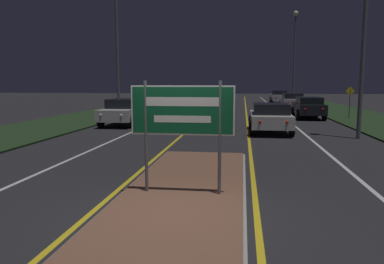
# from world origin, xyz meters

# --- Properties ---
(ground_plane) EXTENTS (160.00, 160.00, 0.00)m
(ground_plane) POSITION_xyz_m (0.00, 0.00, 0.00)
(ground_plane) COLOR #232326
(median_island) EXTENTS (2.70, 9.58, 0.10)m
(median_island) POSITION_xyz_m (0.00, 1.23, 0.04)
(median_island) COLOR #999993
(median_island) RESTS_ON ground_plane
(verge_left) EXTENTS (5.00, 100.00, 0.08)m
(verge_left) POSITION_xyz_m (-9.50, 20.00, 0.04)
(verge_left) COLOR #1E3319
(verge_left) RESTS_ON ground_plane
(verge_right) EXTENTS (5.00, 100.00, 0.08)m
(verge_right) POSITION_xyz_m (9.50, 20.00, 0.04)
(verge_right) COLOR #1E3319
(verge_right) RESTS_ON ground_plane
(centre_line_yellow_left) EXTENTS (0.12, 70.00, 0.01)m
(centre_line_yellow_left) POSITION_xyz_m (-1.54, 25.00, 0.00)
(centre_line_yellow_left) COLOR gold
(centre_line_yellow_left) RESTS_ON ground_plane
(centre_line_yellow_right) EXTENTS (0.12, 70.00, 0.01)m
(centre_line_yellow_right) POSITION_xyz_m (1.54, 25.00, 0.00)
(centre_line_yellow_right) COLOR gold
(centre_line_yellow_right) RESTS_ON ground_plane
(lane_line_white_left) EXTENTS (0.12, 70.00, 0.01)m
(lane_line_white_left) POSITION_xyz_m (-4.20, 25.00, 0.00)
(lane_line_white_left) COLOR silver
(lane_line_white_left) RESTS_ON ground_plane
(lane_line_white_right) EXTENTS (0.12, 70.00, 0.01)m
(lane_line_white_right) POSITION_xyz_m (4.20, 25.00, 0.00)
(lane_line_white_right) COLOR silver
(lane_line_white_right) RESTS_ON ground_plane
(edge_line_white_left) EXTENTS (0.10, 70.00, 0.01)m
(edge_line_white_left) POSITION_xyz_m (-7.20, 25.00, 0.00)
(edge_line_white_left) COLOR silver
(edge_line_white_left) RESTS_ON ground_plane
(edge_line_white_right) EXTENTS (0.10, 70.00, 0.01)m
(edge_line_white_right) POSITION_xyz_m (7.20, 25.00, 0.00)
(edge_line_white_right) COLOR silver
(edge_line_white_right) RESTS_ON ground_plane
(highway_sign) EXTENTS (2.18, 0.07, 2.38)m
(highway_sign) POSITION_xyz_m (0.00, 1.22, 1.77)
(highway_sign) COLOR #56565B
(highway_sign) RESTS_ON median_island
(streetlight_left_near) EXTENTS (0.56, 0.56, 9.56)m
(streetlight_left_near) POSITION_xyz_m (-6.67, 16.76, 6.34)
(streetlight_left_near) COLOR #56565B
(streetlight_left_near) RESTS_ON ground_plane
(streetlight_right_far) EXTENTS (0.53, 0.53, 9.93)m
(streetlight_right_far) POSITION_xyz_m (6.59, 35.09, 6.38)
(streetlight_right_far) COLOR #56565B
(streetlight_right_far) RESTS_ON ground_plane
(car_receding_0) EXTENTS (2.02, 4.36, 1.44)m
(car_receding_0) POSITION_xyz_m (2.59, 12.23, 0.77)
(car_receding_0) COLOR silver
(car_receding_0) RESTS_ON ground_plane
(car_receding_1) EXTENTS (1.86, 4.33, 1.47)m
(car_receding_1) POSITION_xyz_m (5.73, 20.10, 0.79)
(car_receding_1) COLOR black
(car_receding_1) RESTS_ON ground_plane
(car_receding_2) EXTENTS (2.02, 4.67, 1.48)m
(car_receding_2) POSITION_xyz_m (5.80, 29.57, 0.78)
(car_receding_2) COLOR #B7B7BC
(car_receding_2) RESTS_ON ground_plane
(car_receding_3) EXTENTS (1.98, 4.53, 1.51)m
(car_receding_3) POSITION_xyz_m (5.60, 40.37, 0.80)
(car_receding_3) COLOR #B7B7BC
(car_receding_3) RESTS_ON ground_plane
(car_approaching_0) EXTENTS (1.95, 4.09, 1.51)m
(car_approaching_0) POSITION_xyz_m (-5.58, 14.35, 0.80)
(car_approaching_0) COLOR silver
(car_approaching_0) RESTS_ON ground_plane
(car_approaching_1) EXTENTS (1.94, 4.36, 1.40)m
(car_approaching_1) POSITION_xyz_m (-6.04, 25.25, 0.75)
(car_approaching_1) COLOR #B7B7BC
(car_approaching_1) RESTS_ON ground_plane
(warning_sign) EXTENTS (0.60, 0.06, 2.10)m
(warning_sign) POSITION_xyz_m (8.36, 19.86, 1.35)
(warning_sign) COLOR #56565B
(warning_sign) RESTS_ON verge_right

